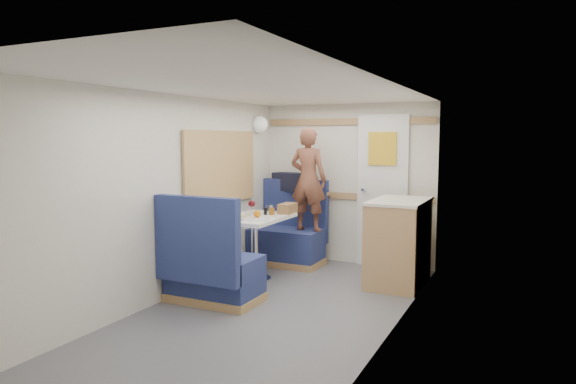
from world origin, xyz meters
The scene contains 26 objects.
floor centered at (0.00, 0.00, 0.00)m, with size 4.50×4.50×0.00m, color #515156.
ceiling centered at (0.00, 0.00, 2.00)m, with size 4.50×4.50×0.00m, color silver.
wall_back centered at (0.00, 2.25, 1.00)m, with size 2.20×0.02×2.00m, color silver.
wall_left centered at (-1.10, 0.00, 1.00)m, with size 0.02×4.50×2.00m, color silver.
wall_right centered at (1.10, 0.00, 1.00)m, with size 0.02×4.50×2.00m, color silver.
oak_trim_low centered at (0.00, 2.23, 0.85)m, with size 2.15×0.02×0.08m, color #AB844D.
oak_trim_high centered at (0.00, 2.23, 1.78)m, with size 2.15×0.02×0.08m, color #AB844D.
side_window centered at (-1.08, 1.00, 1.25)m, with size 0.04×1.30×0.72m, color gray.
rear_door centered at (0.45, 2.22, 0.97)m, with size 0.62×0.12×1.86m.
dinette_table centered at (-0.65, 1.00, 0.57)m, with size 0.62×0.92×0.72m.
bench_far centered at (-0.65, 1.86, 0.30)m, with size 0.90×0.59×1.05m.
bench_near centered at (-0.65, 0.14, 0.30)m, with size 0.90×0.59×1.05m.
ledge centered at (-0.65, 2.12, 0.88)m, with size 0.90×0.14×0.04m, color #AB844D.
dome_light centered at (-1.04, 1.85, 1.75)m, with size 0.20×0.20×0.20m, color white.
galley_counter centered at (0.82, 1.55, 0.47)m, with size 0.57×0.92×0.92m.
person centered at (-0.36, 1.83, 1.08)m, with size 0.46×0.30×1.26m, color brown.
duffel_bag centered at (-0.73, 2.12, 1.01)m, with size 0.48×0.23×0.23m, color black.
tray centered at (-0.51, 0.86, 0.73)m, with size 0.26×0.35×0.02m, color white.
orange_fruit centered at (-0.53, 0.85, 0.78)m, with size 0.08×0.08×0.08m, color #F35C0A.
cheese_block centered at (-0.68, 0.74, 0.76)m, with size 0.10×0.06×0.04m, color #EBD188.
wine_glass centered at (-0.71, 1.05, 0.84)m, with size 0.08×0.08×0.17m.
tumbler_left centered at (-0.88, 0.62, 0.77)m, with size 0.07×0.07×0.11m, color white.
tumbler_right centered at (-0.54, 1.14, 0.78)m, with size 0.07×0.07×0.12m, color white.
beer_glass centered at (-0.48, 1.08, 0.77)m, with size 0.06×0.06×0.10m, color brown.
pepper_grinder centered at (-0.56, 1.08, 0.77)m, with size 0.03×0.03×0.09m, color black.
bread_loaf centered at (-0.43, 1.38, 0.78)m, with size 0.14×0.27×0.11m, color brown.
Camera 1 is at (2.08, -3.88, 1.58)m, focal length 32.00 mm.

